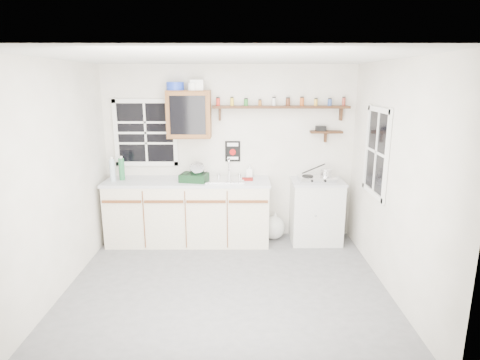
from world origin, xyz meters
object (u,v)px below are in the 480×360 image
Objects in this scene: upper_cabinet at (189,114)px; spice_shelf at (281,106)px; main_cabinet at (188,211)px; hotplate at (317,178)px; dish_rack at (195,175)px; right_cabinet at (316,211)px.

upper_cabinet is 0.34× the size of spice_shelf.
hotplate reaches higher than main_cabinet.
dish_rack is at bearing -28.73° from main_cabinet.
dish_rack is 0.78× the size of hotplate.
right_cabinet is 1.81m from dish_rack.
right_cabinet is at bearing -3.76° from upper_cabinet.
dish_rack is at bearing 178.79° from hotplate.
spice_shelf is at bearing 3.10° from upper_cabinet.
spice_shelf reaches higher than hotplate.
main_cabinet is 1.21× the size of spice_shelf.
upper_cabinet is at bearing 76.32° from main_cabinet.
hotplate is (-0.02, -0.02, 0.49)m from right_cabinet.
dish_rack is (0.08, -0.21, -0.82)m from upper_cabinet.
right_cabinet is 2.26m from upper_cabinet.
dish_rack is (0.12, -0.06, 0.55)m from main_cabinet.
spice_shelf is at bearing 160.20° from right_cabinet.
spice_shelf is (1.28, 0.07, 0.10)m from upper_cabinet.
upper_cabinet is 0.85m from dish_rack.
hotplate is at bearing -22.32° from spice_shelf.
spice_shelf is (-0.52, 0.19, 1.47)m from right_cabinet.
upper_cabinet is at bearing 172.00° from hotplate.
right_cabinet is 1.72× the size of hotplate.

